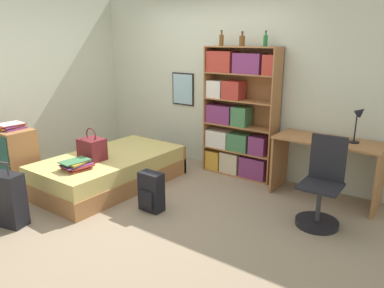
{
  "coord_description": "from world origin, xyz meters",
  "views": [
    {
      "loc": [
        3.15,
        -3.19,
        1.95
      ],
      "look_at": [
        0.64,
        0.2,
        0.75
      ],
      "focal_mm": 35.0,
      "sensor_mm": 36.0,
      "label": 1
    }
  ],
  "objects_px": {
    "book_stack_on_bed": "(77,165)",
    "dresser": "(15,159)",
    "suitcase": "(2,198)",
    "desk": "(327,158)",
    "desk_lamp": "(359,118)",
    "bottle_brown": "(242,41)",
    "desk_chair": "(321,197)",
    "backpack": "(151,192)",
    "magazine_pile_on_dresser": "(10,126)",
    "bottle_green": "(221,40)",
    "bed": "(111,170)",
    "bottle_clear": "(266,40)",
    "handbag": "(92,149)",
    "bookcase": "(237,117)"
  },
  "relations": [
    {
      "from": "bottle_green",
      "to": "bottle_brown",
      "type": "height_order",
      "value": "bottle_green"
    },
    {
      "from": "bottle_brown",
      "to": "backpack",
      "type": "relative_size",
      "value": 0.41
    },
    {
      "from": "desk",
      "to": "desk_lamp",
      "type": "distance_m",
      "value": 0.61
    },
    {
      "from": "suitcase",
      "to": "book_stack_on_bed",
      "type": "bearing_deg",
      "value": 78.33
    },
    {
      "from": "bed",
      "to": "backpack",
      "type": "distance_m",
      "value": 1.02
    },
    {
      "from": "handbag",
      "to": "desk",
      "type": "distance_m",
      "value": 2.96
    },
    {
      "from": "bed",
      "to": "handbag",
      "type": "relative_size",
      "value": 4.63
    },
    {
      "from": "suitcase",
      "to": "bottle_clear",
      "type": "xyz_separation_m",
      "value": [
        1.6,
        2.87,
        1.63
      ]
    },
    {
      "from": "bottle_brown",
      "to": "desk",
      "type": "height_order",
      "value": "bottle_brown"
    },
    {
      "from": "desk",
      "to": "desk_chair",
      "type": "height_order",
      "value": "desk_chair"
    },
    {
      "from": "book_stack_on_bed",
      "to": "desk_chair",
      "type": "distance_m",
      "value": 2.84
    },
    {
      "from": "bottle_brown",
      "to": "desk_lamp",
      "type": "height_order",
      "value": "bottle_brown"
    },
    {
      "from": "dresser",
      "to": "magazine_pile_on_dresser",
      "type": "relative_size",
      "value": 2.2
    },
    {
      "from": "handbag",
      "to": "book_stack_on_bed",
      "type": "xyz_separation_m",
      "value": [
        0.13,
        -0.35,
        -0.09
      ]
    },
    {
      "from": "bed",
      "to": "bottle_clear",
      "type": "xyz_separation_m",
      "value": [
        1.53,
        1.41,
        1.71
      ]
    },
    {
      "from": "desk",
      "to": "magazine_pile_on_dresser",
      "type": "bearing_deg",
      "value": -149.34
    },
    {
      "from": "magazine_pile_on_dresser",
      "to": "desk_chair",
      "type": "xyz_separation_m",
      "value": [
        3.67,
        1.37,
        -0.52
      ]
    },
    {
      "from": "suitcase",
      "to": "bookcase",
      "type": "xyz_separation_m",
      "value": [
        1.22,
        2.85,
        0.57
      ]
    },
    {
      "from": "bottle_green",
      "to": "backpack",
      "type": "distance_m",
      "value": 2.35
    },
    {
      "from": "book_stack_on_bed",
      "to": "desk_lamp",
      "type": "distance_m",
      "value": 3.37
    },
    {
      "from": "desk_lamp",
      "to": "bed",
      "type": "bearing_deg",
      "value": -154.82
    },
    {
      "from": "suitcase",
      "to": "dresser",
      "type": "bearing_deg",
      "value": 144.0
    },
    {
      "from": "book_stack_on_bed",
      "to": "desk_chair",
      "type": "bearing_deg",
      "value": 24.77
    },
    {
      "from": "bottle_brown",
      "to": "bottle_clear",
      "type": "bearing_deg",
      "value": 9.16
    },
    {
      "from": "bookcase",
      "to": "backpack",
      "type": "relative_size",
      "value": 3.97
    },
    {
      "from": "book_stack_on_bed",
      "to": "magazine_pile_on_dresser",
      "type": "bearing_deg",
      "value": -170.38
    },
    {
      "from": "backpack",
      "to": "desk",
      "type": "bearing_deg",
      "value": 45.52
    },
    {
      "from": "suitcase",
      "to": "magazine_pile_on_dresser",
      "type": "distance_m",
      "value": 1.26
    },
    {
      "from": "book_stack_on_bed",
      "to": "bottle_green",
      "type": "bearing_deg",
      "value": 68.23
    },
    {
      "from": "magazine_pile_on_dresser",
      "to": "bottle_clear",
      "type": "relative_size",
      "value": 1.83
    },
    {
      "from": "bottle_green",
      "to": "desk_lamp",
      "type": "bearing_deg",
      "value": -1.11
    },
    {
      "from": "desk",
      "to": "bottle_brown",
      "type": "bearing_deg",
      "value": 176.09
    },
    {
      "from": "bottle_green",
      "to": "dresser",
      "type": "bearing_deg",
      "value": -130.33
    },
    {
      "from": "bottle_brown",
      "to": "bottle_green",
      "type": "bearing_deg",
      "value": -179.02
    },
    {
      "from": "book_stack_on_bed",
      "to": "desk_chair",
      "type": "height_order",
      "value": "desk_chair"
    },
    {
      "from": "book_stack_on_bed",
      "to": "bottle_green",
      "type": "distance_m",
      "value": 2.57
    },
    {
      "from": "handbag",
      "to": "backpack",
      "type": "relative_size",
      "value": 0.92
    },
    {
      "from": "backpack",
      "to": "bottle_green",
      "type": "bearing_deg",
      "value": 93.54
    },
    {
      "from": "desk_chair",
      "to": "book_stack_on_bed",
      "type": "bearing_deg",
      "value": -155.23
    },
    {
      "from": "book_stack_on_bed",
      "to": "dresser",
      "type": "distance_m",
      "value": 1.08
    },
    {
      "from": "desk_lamp",
      "to": "desk",
      "type": "bearing_deg",
      "value": -171.51
    },
    {
      "from": "book_stack_on_bed",
      "to": "backpack",
      "type": "bearing_deg",
      "value": 21.38
    },
    {
      "from": "dresser",
      "to": "bottle_brown",
      "type": "relative_size",
      "value": 4.17
    },
    {
      "from": "bookcase",
      "to": "desk",
      "type": "height_order",
      "value": "bookcase"
    },
    {
      "from": "bookcase",
      "to": "book_stack_on_bed",
      "type": "bearing_deg",
      "value": -117.52
    },
    {
      "from": "bottle_green",
      "to": "desk",
      "type": "height_order",
      "value": "bottle_green"
    },
    {
      "from": "suitcase",
      "to": "desk",
      "type": "bearing_deg",
      "value": 46.73
    },
    {
      "from": "magazine_pile_on_dresser",
      "to": "bottle_brown",
      "type": "xyz_separation_m",
      "value": [
        2.21,
        2.16,
        1.08
      ]
    },
    {
      "from": "desk",
      "to": "backpack",
      "type": "height_order",
      "value": "desk"
    },
    {
      "from": "backpack",
      "to": "bookcase",
      "type": "bearing_deg",
      "value": 84.54
    }
  ]
}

